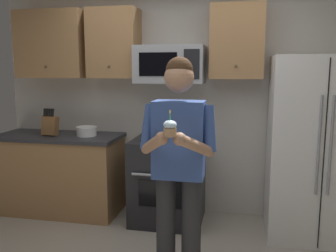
% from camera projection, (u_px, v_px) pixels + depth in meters
% --- Properties ---
extents(wall_back, '(4.40, 0.10, 2.60)m').
position_uv_depth(wall_back, '(187.00, 101.00, 4.19)').
color(wall_back, beige).
rests_on(wall_back, ground).
extents(oven_range, '(0.76, 0.70, 0.93)m').
position_uv_depth(oven_range, '(168.00, 180.00, 3.97)').
color(oven_range, black).
rests_on(oven_range, ground).
extents(microwave, '(0.74, 0.41, 0.40)m').
position_uv_depth(microwave, '(170.00, 64.00, 3.89)').
color(microwave, '#9EA0A5').
extents(refrigerator, '(0.90, 0.75, 1.80)m').
position_uv_depth(refrigerator, '(316.00, 148.00, 3.57)').
color(refrigerator, white).
rests_on(refrigerator, ground).
extents(cabinet_row_upper, '(2.78, 0.36, 0.76)m').
position_uv_depth(cabinet_row_upper, '(120.00, 44.00, 4.02)').
color(cabinet_row_upper, '#9E7247').
extents(counter_left, '(1.44, 0.66, 0.92)m').
position_uv_depth(counter_left, '(60.00, 173.00, 4.25)').
color(counter_left, '#9E7247').
rests_on(counter_left, ground).
extents(knife_block, '(0.16, 0.15, 0.32)m').
position_uv_depth(knife_block, '(50.00, 125.00, 4.12)').
color(knife_block, brown).
rests_on(knife_block, counter_left).
extents(bowl_large_white, '(0.23, 0.23, 0.11)m').
position_uv_depth(bowl_large_white, '(87.00, 131.00, 4.10)').
color(bowl_large_white, white).
rests_on(bowl_large_white, counter_left).
extents(person, '(0.60, 0.48, 1.76)m').
position_uv_depth(person, '(179.00, 160.00, 2.71)').
color(person, '#262628').
rests_on(person, ground).
extents(cupcake, '(0.09, 0.09, 0.17)m').
position_uv_depth(cupcake, '(170.00, 128.00, 2.35)').
color(cupcake, '#A87F56').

